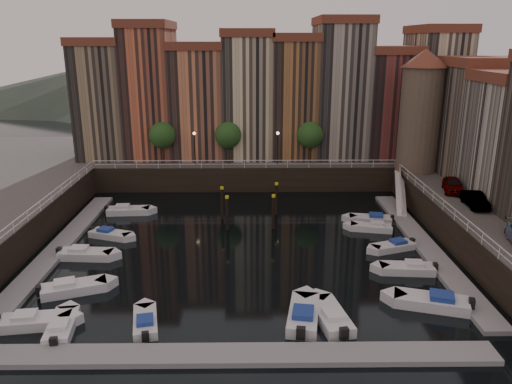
{
  "coord_description": "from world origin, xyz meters",
  "views": [
    {
      "loc": [
        0.69,
        -41.89,
        17.64
      ],
      "look_at": [
        1.23,
        4.0,
        3.66
      ],
      "focal_mm": 35.0,
      "sensor_mm": 36.0,
      "label": 1
    }
  ],
  "objects_px": {
    "boat_left_2": "(85,254)",
    "boat_left_1": "(72,288)",
    "gangway": "(401,191)",
    "boat_left_0": "(34,321)",
    "mooring_pilings": "(250,207)",
    "car_a": "(452,186)",
    "corner_tower": "(421,109)",
    "car_b": "(475,201)"
  },
  "relations": [
    {
      "from": "boat_left_0",
      "to": "gangway",
      "type": "bearing_deg",
      "value": 30.22
    },
    {
      "from": "mooring_pilings",
      "to": "car_a",
      "type": "height_order",
      "value": "car_a"
    },
    {
      "from": "boat_left_1",
      "to": "mooring_pilings",
      "type": "bearing_deg",
      "value": 27.89
    },
    {
      "from": "boat_left_1",
      "to": "gangway",
      "type": "bearing_deg",
      "value": 12.81
    },
    {
      "from": "car_a",
      "to": "corner_tower",
      "type": "bearing_deg",
      "value": 110.39
    },
    {
      "from": "mooring_pilings",
      "to": "boat_left_2",
      "type": "xyz_separation_m",
      "value": [
        -13.98,
        -8.36,
        -1.28
      ]
    },
    {
      "from": "boat_left_2",
      "to": "boat_left_1",
      "type": "bearing_deg",
      "value": -76.99
    },
    {
      "from": "boat_left_2",
      "to": "car_a",
      "type": "height_order",
      "value": "car_a"
    },
    {
      "from": "mooring_pilings",
      "to": "corner_tower",
      "type": "bearing_deg",
      "value": 25.27
    },
    {
      "from": "boat_left_1",
      "to": "boat_left_2",
      "type": "bearing_deg",
      "value": 79.41
    },
    {
      "from": "boat_left_1",
      "to": "car_a",
      "type": "relative_size",
      "value": 1.17
    },
    {
      "from": "car_b",
      "to": "boat_left_2",
      "type": "bearing_deg",
      "value": -170.2
    },
    {
      "from": "boat_left_1",
      "to": "corner_tower",
      "type": "bearing_deg",
      "value": 15.97
    },
    {
      "from": "boat_left_2",
      "to": "boat_left_0",
      "type": "bearing_deg",
      "value": -86.25
    },
    {
      "from": "gangway",
      "to": "boat_left_0",
      "type": "distance_m",
      "value": 38.46
    },
    {
      "from": "corner_tower",
      "to": "boat_left_2",
      "type": "distance_m",
      "value": 38.9
    },
    {
      "from": "boat_left_0",
      "to": "car_b",
      "type": "distance_m",
      "value": 37.48
    },
    {
      "from": "mooring_pilings",
      "to": "car_a",
      "type": "xyz_separation_m",
      "value": [
        20.29,
        0.42,
        2.07
      ]
    },
    {
      "from": "mooring_pilings",
      "to": "car_b",
      "type": "distance_m",
      "value": 21.02
    },
    {
      "from": "mooring_pilings",
      "to": "boat_left_0",
      "type": "distance_m",
      "value": 23.51
    },
    {
      "from": "car_a",
      "to": "car_b",
      "type": "xyz_separation_m",
      "value": [
        0.17,
        -4.8,
        -0.04
      ]
    },
    {
      "from": "car_a",
      "to": "mooring_pilings",
      "type": "bearing_deg",
      "value": -164.59
    },
    {
      "from": "mooring_pilings",
      "to": "gangway",
      "type": "bearing_deg",
      "value": 15.73
    },
    {
      "from": "corner_tower",
      "to": "gangway",
      "type": "distance_m",
      "value": 9.86
    },
    {
      "from": "gangway",
      "to": "boat_left_1",
      "type": "bearing_deg",
      "value": -147.1
    },
    {
      "from": "gangway",
      "to": "boat_left_1",
      "type": "distance_m",
      "value": 35.07
    },
    {
      "from": "boat_left_2",
      "to": "car_b",
      "type": "height_order",
      "value": "car_b"
    },
    {
      "from": "gangway",
      "to": "mooring_pilings",
      "type": "xyz_separation_m",
      "value": [
        -16.45,
        -4.63,
        -0.27
      ]
    },
    {
      "from": "mooring_pilings",
      "to": "car_b",
      "type": "bearing_deg",
      "value": -12.11
    },
    {
      "from": "boat_left_0",
      "to": "boat_left_2",
      "type": "distance_m",
      "value": 10.53
    },
    {
      "from": "gangway",
      "to": "boat_left_0",
      "type": "xyz_separation_m",
      "value": [
        -30.38,
        -23.52,
        -1.56
      ]
    },
    {
      "from": "corner_tower",
      "to": "mooring_pilings",
      "type": "distance_m",
      "value": 23.04
    },
    {
      "from": "corner_tower",
      "to": "boat_left_1",
      "type": "bearing_deg",
      "value": -143.94
    },
    {
      "from": "boat_left_1",
      "to": "car_b",
      "type": "height_order",
      "value": "car_b"
    },
    {
      "from": "boat_left_1",
      "to": "boat_left_2",
      "type": "relative_size",
      "value": 1.03
    },
    {
      "from": "mooring_pilings",
      "to": "boat_left_1",
      "type": "distance_m",
      "value": 19.42
    },
    {
      "from": "car_b",
      "to": "boat_left_1",
      "type": "bearing_deg",
      "value": -160.12
    },
    {
      "from": "car_b",
      "to": "gangway",
      "type": "bearing_deg",
      "value": 117.2
    },
    {
      "from": "mooring_pilings",
      "to": "boat_left_2",
      "type": "distance_m",
      "value": 16.34
    },
    {
      "from": "boat_left_0",
      "to": "corner_tower",
      "type": "bearing_deg",
      "value": 32.57
    },
    {
      "from": "corner_tower",
      "to": "gangway",
      "type": "bearing_deg",
      "value": -122.8
    },
    {
      "from": "boat_left_1",
      "to": "boat_left_2",
      "type": "distance_m",
      "value": 6.12
    }
  ]
}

